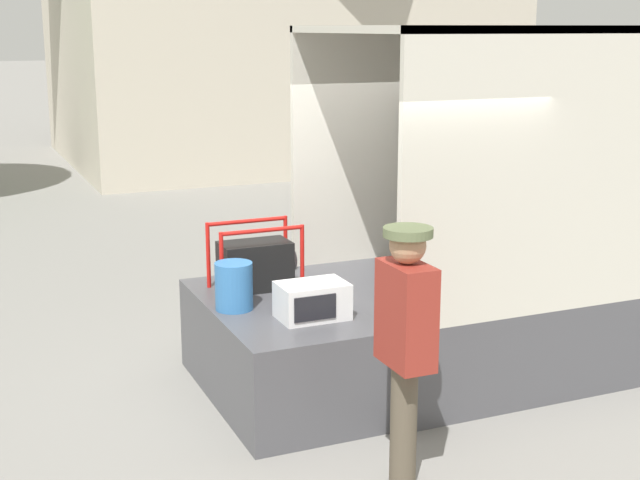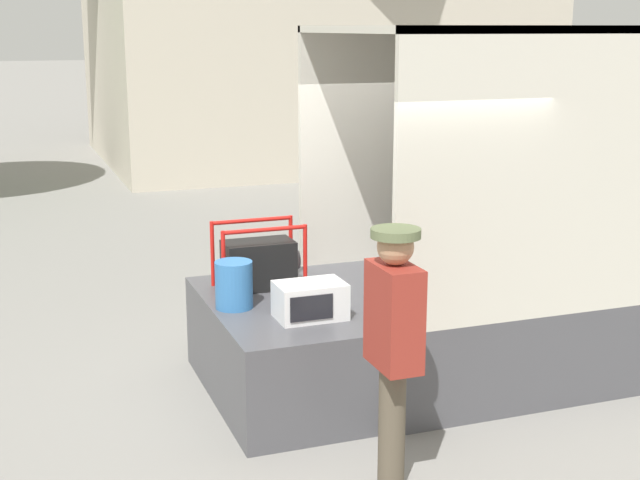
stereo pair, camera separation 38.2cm
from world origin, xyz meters
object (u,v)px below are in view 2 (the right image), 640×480
object	(u,v)px
portable_generator	(261,263)
microwave	(310,301)
orange_bucket	(234,285)
worker_person	(394,331)

from	to	relation	value
portable_generator	microwave	bearing A→B (deg)	-82.56
microwave	orange_bucket	size ratio (longest dim) A/B	1.38
microwave	orange_bucket	xyz separation A→B (m)	(-0.49, 0.46, 0.05)
portable_generator	worker_person	world-z (taller)	worker_person
portable_generator	orange_bucket	world-z (taller)	portable_generator
worker_person	portable_generator	bearing A→B (deg)	96.34
orange_bucket	worker_person	xyz separation A→B (m)	(0.61, -1.73, 0.10)
portable_generator	orange_bucket	bearing A→B (deg)	-127.62
microwave	portable_generator	distance (m)	0.94
microwave	worker_person	distance (m)	1.28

